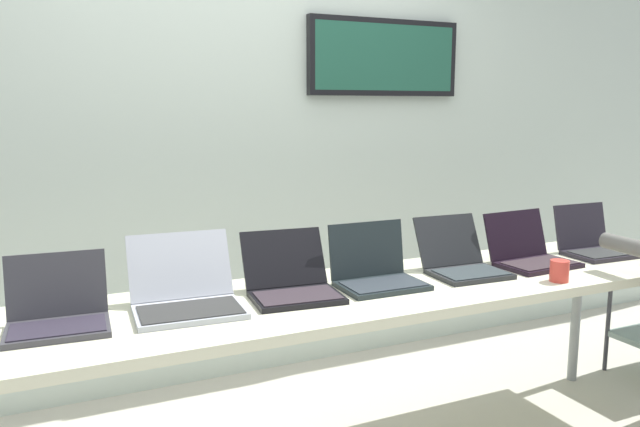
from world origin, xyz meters
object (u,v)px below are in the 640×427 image
object	(u,v)px
laptop_station_2	(292,282)
laptop_station_4	(461,261)
laptop_station_3	(376,271)
coffee_mug	(559,271)
workbench	(335,304)
laptop_station_0	(58,312)
laptop_station_5	(529,253)
laptop_station_6	(593,243)
laptop_station_1	(186,293)

from	to	relation	value
laptop_station_2	laptop_station_4	size ratio (longest dim) A/B	1.07
laptop_station_3	coffee_mug	size ratio (longest dim) A/B	3.82
workbench	laptop_station_0	bearing A→B (deg)	178.69
laptop_station_4	laptop_station_5	bearing A→B (deg)	-1.34
laptop_station_0	laptop_station_6	size ratio (longest dim) A/B	1.03
laptop_station_3	laptop_station_5	xyz separation A→B (m)	(0.82, 0.00, -0.00)
laptop_station_1	coffee_mug	size ratio (longest dim) A/B	4.43
laptop_station_1	laptop_station_5	size ratio (longest dim) A/B	1.08
laptop_station_1	laptop_station_2	bearing A→B (deg)	-0.87
laptop_station_4	laptop_station_6	world-z (taller)	laptop_station_6
workbench	laptop_station_3	distance (m)	0.23
workbench	laptop_station_2	size ratio (longest dim) A/B	8.85
laptop_station_0	coffee_mug	distance (m)	1.95
laptop_station_0	laptop_station_2	bearing A→B (deg)	0.98
workbench	laptop_station_1	bearing A→B (deg)	175.69
laptop_station_3	laptop_station_4	bearing A→B (deg)	1.36
laptop_station_6	laptop_station_5	bearing A→B (deg)	-176.36
workbench	laptop_station_4	distance (m)	0.64
workbench	laptop_station_4	world-z (taller)	laptop_station_4
laptop_station_4	laptop_station_6	xyz separation A→B (m)	(0.82, 0.02, 0.00)
workbench	laptop_station_4	xyz separation A→B (m)	(0.63, 0.03, 0.10)
workbench	laptop_station_6	bearing A→B (deg)	2.09
laptop_station_4	laptop_station_5	distance (m)	0.38
laptop_station_3	laptop_station_1	bearing A→B (deg)	178.55
laptop_station_4	coffee_mug	distance (m)	0.40
laptop_station_3	laptop_station_6	distance (m)	1.25
laptop_station_4	workbench	bearing A→B (deg)	-176.92
laptop_station_4	coffee_mug	size ratio (longest dim) A/B	3.96
laptop_station_0	laptop_station_2	distance (m)	0.84
laptop_station_4	laptop_station_6	size ratio (longest dim) A/B	1.09
workbench	laptop_station_5	xyz separation A→B (m)	(1.02, 0.03, 0.10)
workbench	laptop_station_2	world-z (taller)	laptop_station_2
laptop_station_4	laptop_station_5	size ratio (longest dim) A/B	0.96
laptop_station_0	laptop_station_3	distance (m)	1.21
laptop_station_5	laptop_station_6	bearing A→B (deg)	3.64
laptop_station_2	laptop_station_4	bearing A→B (deg)	-0.23
laptop_station_1	coffee_mug	distance (m)	1.53
laptop_station_0	laptop_station_4	size ratio (longest dim) A/B	0.94
laptop_station_0	coffee_mug	bearing A→B (deg)	-8.05
laptop_station_0	laptop_station_2	world-z (taller)	laptop_station_0
laptop_station_6	coffee_mug	xyz separation A→B (m)	(-0.53, -0.30, -0.01)
laptop_station_3	laptop_station_6	xyz separation A→B (m)	(1.25, 0.03, -0.00)
laptop_station_0	laptop_station_1	xyz separation A→B (m)	(0.43, 0.02, 0.00)
workbench	laptop_station_0	world-z (taller)	laptop_station_0
workbench	laptop_station_6	world-z (taller)	laptop_station_6
laptop_station_0	laptop_station_6	bearing A→B (deg)	0.70
laptop_station_3	coffee_mug	distance (m)	0.77
laptop_station_1	laptop_station_3	world-z (taller)	laptop_station_1
laptop_station_0	laptop_station_6	xyz separation A→B (m)	(2.46, 0.03, 0.00)
workbench	laptop_station_3	xyz separation A→B (m)	(0.20, 0.02, 0.10)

